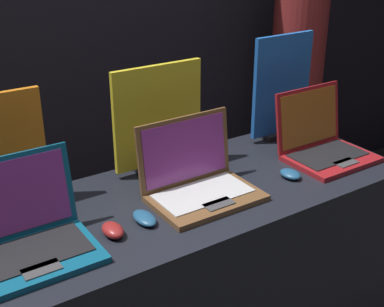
{
  "coord_description": "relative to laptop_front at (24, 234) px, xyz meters",
  "views": [
    {
      "loc": [
        -0.93,
        -1.1,
        1.85
      ],
      "look_at": [
        0.01,
        0.32,
        1.09
      ],
      "focal_mm": 50.0,
      "sensor_mm": 36.0,
      "label": 1
    }
  ],
  "objects": [
    {
      "name": "wall_back",
      "position": [
        0.61,
        1.29,
        0.4
      ],
      "size": [
        8.0,
        0.05,
        2.8
      ],
      "color": "black",
      "rests_on": "ground_plane"
    },
    {
      "name": "display_counter",
      "position": [
        0.61,
        0.05,
        -0.53
      ],
      "size": [
        1.66,
        0.64,
        0.94
      ],
      "color": "black",
      "rests_on": "ground_plane"
    },
    {
      "name": "laptop_front",
      "position": [
        0.0,
        0.0,
        0.0
      ],
      "size": [
        0.38,
        0.3,
        0.27
      ],
      "color": "#0F5170",
      "rests_on": "display_counter"
    },
    {
      "name": "mouse_front",
      "position": [
        0.25,
        -0.06,
        -0.04
      ],
      "size": [
        0.06,
        0.1,
        0.04
      ],
      "color": "maroon",
      "rests_on": "display_counter"
    },
    {
      "name": "laptop_middle",
      "position": [
        0.62,
        0.02,
        -0.0
      ],
      "size": [
        0.38,
        0.28,
        0.26
      ],
      "color": "brown",
      "rests_on": "display_counter"
    },
    {
      "name": "mouse_middle",
      "position": [
        0.37,
        -0.04,
        -0.05
      ],
      "size": [
        0.06,
        0.11,
        0.03
      ],
      "color": "navy",
      "rests_on": "display_counter"
    },
    {
      "name": "promo_stand_middle",
      "position": [
        0.62,
        0.28,
        0.13
      ],
      "size": [
        0.37,
        0.07,
        0.41
      ],
      "color": "black",
      "rests_on": "display_counter"
    },
    {
      "name": "laptop_back",
      "position": [
        1.23,
        0.01,
        -0.0
      ],
      "size": [
        0.34,
        0.3,
        0.27
      ],
      "color": "maroon",
      "rests_on": "display_counter"
    },
    {
      "name": "mouse_back",
      "position": [
        0.99,
        -0.06,
        -0.05
      ],
      "size": [
        0.07,
        0.09,
        0.03
      ],
      "color": "navy",
      "rests_on": "display_counter"
    },
    {
      "name": "promo_stand_back",
      "position": [
        1.23,
        0.27,
        0.16
      ],
      "size": [
        0.31,
        0.07,
        0.46
      ],
      "color": "black",
      "rests_on": "display_counter"
    },
    {
      "name": "person_bystander",
      "position": [
        1.96,
        0.92,
        -0.13
      ],
      "size": [
        0.32,
        0.32,
        1.67
      ],
      "color": "#282833",
      "rests_on": "ground_plane"
    }
  ]
}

